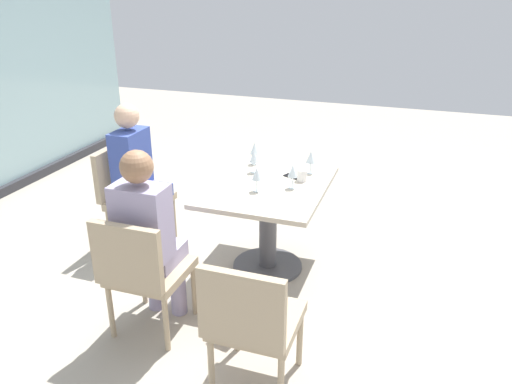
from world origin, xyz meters
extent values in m
plane|color=#A89E8E|center=(0.00, 0.00, 0.00)|extent=(12.00, 12.00, 0.00)
cube|color=#BCB29E|center=(0.00, 0.00, 0.71)|extent=(1.11, 0.87, 0.04)
cylinder|color=#4C4C51|center=(0.00, 0.00, 0.35)|extent=(0.14, 0.14, 0.69)
cylinder|color=#4C4C51|center=(0.00, 0.00, 0.01)|extent=(0.56, 0.56, 0.02)
cube|color=tan|center=(-0.96, 0.49, 0.42)|extent=(0.46, 0.46, 0.06)
cube|color=tan|center=(-1.21, 0.49, 0.66)|extent=(0.05, 0.46, 0.42)
cylinder|color=tan|center=(-0.76, 0.29, 0.20)|extent=(0.04, 0.04, 0.39)
cylinder|color=tan|center=(-0.76, 0.69, 0.20)|extent=(0.04, 0.04, 0.39)
cylinder|color=tan|center=(-1.16, 0.29, 0.20)|extent=(0.04, 0.04, 0.39)
cylinder|color=tan|center=(-1.16, 0.69, 0.20)|extent=(0.04, 0.04, 0.39)
cube|color=tan|center=(0.00, 1.14, 0.42)|extent=(0.46, 0.46, 0.06)
cube|color=tan|center=(0.00, 1.39, 0.66)|extent=(0.46, 0.05, 0.42)
cylinder|color=tan|center=(-0.20, 0.94, 0.20)|extent=(0.04, 0.04, 0.39)
cylinder|color=tan|center=(0.20, 0.94, 0.20)|extent=(0.04, 0.04, 0.39)
cylinder|color=tan|center=(-0.20, 1.34, 0.20)|extent=(0.04, 0.04, 0.39)
cylinder|color=tan|center=(0.20, 1.34, 0.20)|extent=(0.04, 0.04, 0.39)
cube|color=tan|center=(-1.21, -0.33, 0.42)|extent=(0.46, 0.46, 0.06)
cube|color=tan|center=(-1.46, -0.33, 0.66)|extent=(0.05, 0.46, 0.42)
cylinder|color=tan|center=(-1.01, -0.53, 0.20)|extent=(0.04, 0.04, 0.39)
cylinder|color=tan|center=(-1.01, -0.13, 0.20)|extent=(0.04, 0.04, 0.39)
cylinder|color=tan|center=(-1.41, -0.13, 0.20)|extent=(0.04, 0.04, 0.39)
cylinder|color=#9E93B7|center=(-0.78, 0.40, 0.23)|extent=(0.11, 0.11, 0.45)
cube|color=#9E93B7|center=(-0.88, 0.40, 0.51)|extent=(0.32, 0.13, 0.11)
cylinder|color=#9E93B7|center=(-0.78, 0.58, 0.23)|extent=(0.11, 0.11, 0.45)
cube|color=#9E93B7|center=(-0.88, 0.58, 0.51)|extent=(0.32, 0.13, 0.11)
cube|color=#9E93B7|center=(-1.01, 0.49, 0.80)|extent=(0.20, 0.34, 0.48)
sphere|color=#936B4C|center=(-1.01, 0.49, 1.16)|extent=(0.20, 0.20, 0.20)
cylinder|color=#384C9E|center=(-0.09, 0.97, 0.23)|extent=(0.11, 0.11, 0.45)
cube|color=#384C9E|center=(-0.09, 1.06, 0.51)|extent=(0.13, 0.32, 0.11)
cylinder|color=#384C9E|center=(0.09, 0.97, 0.23)|extent=(0.11, 0.11, 0.45)
cube|color=#384C9E|center=(0.09, 1.06, 0.51)|extent=(0.13, 0.32, 0.11)
cube|color=#384C9E|center=(0.00, 1.19, 0.80)|extent=(0.34, 0.20, 0.48)
sphere|color=#D8AD8C|center=(0.00, 1.19, 1.16)|extent=(0.20, 0.20, 0.20)
cylinder|color=silver|center=(-0.16, 0.04, 0.73)|extent=(0.06, 0.06, 0.00)
cylinder|color=silver|center=(-0.16, 0.04, 0.78)|extent=(0.01, 0.01, 0.08)
cone|color=silver|center=(-0.16, 0.04, 0.87)|extent=(0.07, 0.07, 0.09)
cylinder|color=silver|center=(0.33, -0.25, 0.73)|extent=(0.06, 0.06, 0.00)
cylinder|color=silver|center=(0.33, -0.25, 0.78)|extent=(0.01, 0.01, 0.08)
cone|color=silver|center=(0.33, -0.25, 0.87)|extent=(0.07, 0.07, 0.09)
cylinder|color=silver|center=(0.20, 0.19, 0.73)|extent=(0.06, 0.06, 0.00)
cylinder|color=silver|center=(0.20, 0.19, 0.78)|extent=(0.01, 0.01, 0.08)
cone|color=silver|center=(0.20, 0.19, 0.87)|extent=(0.07, 0.07, 0.09)
cylinder|color=silver|center=(0.39, 0.25, 0.73)|extent=(0.06, 0.06, 0.00)
cylinder|color=silver|center=(0.39, 0.25, 0.78)|extent=(0.01, 0.01, 0.08)
cone|color=silver|center=(0.39, 0.25, 0.87)|extent=(0.07, 0.07, 0.09)
cylinder|color=silver|center=(-0.02, -0.19, 0.73)|extent=(0.06, 0.06, 0.00)
cylinder|color=silver|center=(-0.02, -0.19, 0.78)|extent=(0.01, 0.01, 0.08)
cone|color=silver|center=(-0.02, -0.19, 0.87)|extent=(0.07, 0.07, 0.09)
cylinder|color=white|center=(0.15, -0.22, 0.78)|extent=(0.08, 0.08, 0.09)
cube|color=black|center=(0.20, -0.14, 0.73)|extent=(0.12, 0.16, 0.01)
cube|color=#A3704C|center=(-0.78, -0.05, 0.14)|extent=(0.32, 0.21, 0.28)
camera|label=1|loc=(-3.40, -1.08, 2.18)|focal=35.51mm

